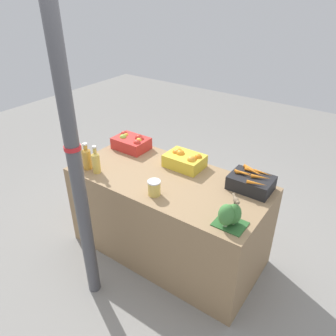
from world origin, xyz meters
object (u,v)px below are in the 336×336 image
Objects in this scene: carrot_crate at (251,182)px; broccoli_pile at (230,215)px; juice_bottle_cloudy at (79,154)px; juice_bottle_amber at (87,158)px; apple_crate at (132,142)px; pickle_jar at (154,188)px; support_pole at (73,150)px; orange_crate at (185,160)px; juice_bottle_golden at (96,162)px; sparrow_bird at (236,200)px.

broccoli_pile is (0.06, -0.52, 0.02)m from carrot_crate.
juice_bottle_cloudy is 1.10× the size of juice_bottle_amber.
pickle_jar is (0.69, -0.52, -0.00)m from apple_crate.
pickle_jar is at bearing 1.14° from juice_bottle_amber.
apple_crate is (-0.38, 1.00, -0.44)m from support_pole.
orange_crate is at bearing -179.82° from carrot_crate.
orange_crate is at bearing 95.39° from pickle_jar.
juice_bottle_cloudy is 0.22m from juice_bottle_golden.
juice_bottle_golden reaches higher than orange_crate.
juice_bottle_golden is at bearing -137.27° from orange_crate.
orange_crate is 1.33× the size of juice_bottle_golden.
juice_bottle_cloudy is 0.85m from pickle_jar.
orange_crate is at bearing 42.73° from juice_bottle_golden.
carrot_crate is at bearing 20.51° from juice_bottle_cloudy.
carrot_crate is (1.28, -0.00, -0.00)m from apple_crate.
support_pole is at bearing -122.16° from pickle_jar.
orange_crate is at bearing 143.46° from broccoli_pile.
juice_bottle_cloudy is at bearing -106.46° from apple_crate.
carrot_crate is (0.89, 1.00, -0.44)m from support_pole.
orange_crate is 0.88m from juice_bottle_amber.
orange_crate is 0.79m from juice_bottle_golden.
broccoli_pile is at bearing -102.60° from sparrow_bird.
broccoli_pile reaches higher than apple_crate.
pickle_jar is at bearing -37.32° from apple_crate.
support_pole is 0.81m from juice_bottle_cloudy.
sparrow_bird is at bearing -34.75° from orange_crate.
orange_crate is 1.36× the size of juice_bottle_amber.
broccoli_pile is 1.40m from juice_bottle_amber.
pickle_jar is at bearing 57.84° from support_pole.
apple_crate is at bearing 142.68° from pickle_jar.
orange_crate is (0.25, 1.00, -0.44)m from support_pole.
apple_crate is 0.54m from juice_bottle_golden.
broccoli_pile is at bearing -83.46° from carrot_crate.
orange_crate is at bearing -165.95° from sparrow_bird.
juice_bottle_cloudy is at bearing 139.34° from support_pole.
broccoli_pile is 0.79× the size of juice_bottle_cloudy.
juice_bottle_amber is 2.29× the size of sparrow_bird.
support_pole reaches higher than juice_bottle_golden.
sparrow_bird is at bearing 1.16° from juice_bottle_cloudy.
carrot_crate is at bearing 23.76° from juice_bottle_golden.
juice_bottle_golden is (0.22, 0.00, -0.01)m from juice_bottle_cloudy.
carrot_crate is 1.33m from juice_bottle_golden.
carrot_crate is 3.12× the size of sparrow_bird.
juice_bottle_golden is 1.31m from sparrow_bird.
support_pole is 10.61× the size of juice_bottle_amber.
support_pole reaches higher than pickle_jar.
apple_crate is 1.24× the size of juice_bottle_cloudy.
juice_bottle_golden is (0.12, 0.00, 0.00)m from juice_bottle_amber.
juice_bottle_cloudy is (-0.54, 0.47, -0.39)m from support_pole.
carrot_crate is at bearing -0.01° from apple_crate.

